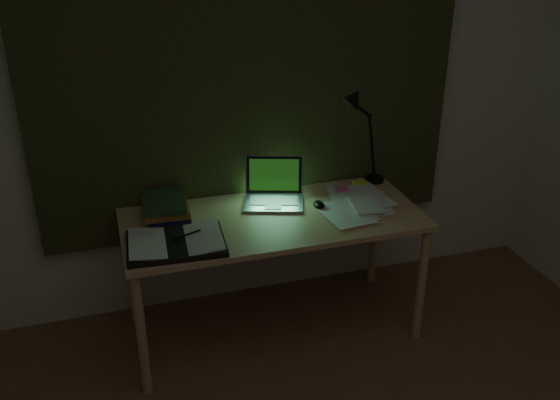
# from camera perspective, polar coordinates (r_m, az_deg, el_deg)

# --- Properties ---
(wall_back) EXTENTS (3.50, 0.00, 2.50)m
(wall_back) POSITION_cam_1_polar(r_m,az_deg,el_deg) (3.22, -2.97, 10.79)
(wall_back) COLOR silver
(wall_back) RESTS_ON ground
(curtain) EXTENTS (2.20, 0.06, 2.00)m
(curtain) POSITION_cam_1_polar(r_m,az_deg,el_deg) (3.14, -2.87, 14.14)
(curtain) COLOR #2A2D16
(curtain) RESTS_ON wall_back
(desk) EXTENTS (1.47, 0.64, 0.67)m
(desk) POSITION_cam_1_polar(r_m,az_deg,el_deg) (3.23, -0.62, -6.87)
(desk) COLOR tan
(desk) RESTS_ON floor
(laptop) EXTENTS (0.39, 0.41, 0.22)m
(laptop) POSITION_cam_1_polar(r_m,az_deg,el_deg) (3.15, -0.61, 1.34)
(laptop) COLOR silver
(laptop) RESTS_ON desk
(open_textbook) EXTENTS (0.45, 0.34, 0.04)m
(open_textbook) POSITION_cam_1_polar(r_m,az_deg,el_deg) (2.85, -9.50, -3.84)
(open_textbook) COLOR silver
(open_textbook) RESTS_ON desk
(book_stack) EXTENTS (0.22, 0.26, 0.10)m
(book_stack) POSITION_cam_1_polar(r_m,az_deg,el_deg) (3.11, -10.27, -0.54)
(book_stack) COLOR silver
(book_stack) RESTS_ON desk
(loose_papers) EXTENTS (0.40, 0.41, 0.02)m
(loose_papers) POSITION_cam_1_polar(r_m,az_deg,el_deg) (3.18, 6.92, -0.50)
(loose_papers) COLOR white
(loose_papers) RESTS_ON desk
(mouse) EXTENTS (0.06, 0.09, 0.03)m
(mouse) POSITION_cam_1_polar(r_m,az_deg,el_deg) (3.16, 3.57, -0.44)
(mouse) COLOR black
(mouse) RESTS_ON desk
(sticky_yellow) EXTENTS (0.09, 0.09, 0.01)m
(sticky_yellow) POSITION_cam_1_polar(r_m,az_deg,el_deg) (3.45, 7.39, 1.56)
(sticky_yellow) COLOR #F4FF35
(sticky_yellow) RESTS_ON desk
(sticky_pink) EXTENTS (0.08, 0.08, 0.01)m
(sticky_pink) POSITION_cam_1_polar(r_m,az_deg,el_deg) (3.36, 5.67, 0.93)
(sticky_pink) COLOR #FF63BC
(sticky_pink) RESTS_ON desk
(desk_lamp) EXTENTS (0.43, 0.36, 0.57)m
(desk_lamp) POSITION_cam_1_polar(r_m,az_deg,el_deg) (3.40, 8.92, 6.12)
(desk_lamp) COLOR black
(desk_lamp) RESTS_ON desk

